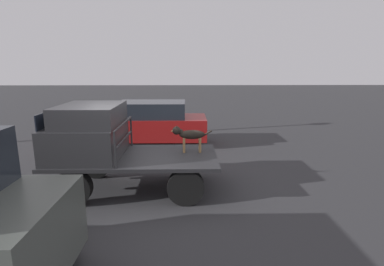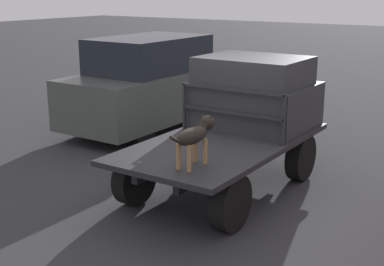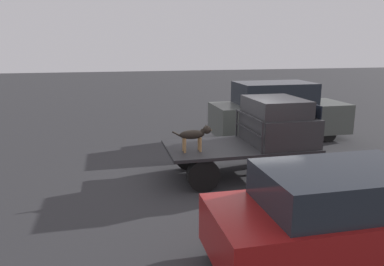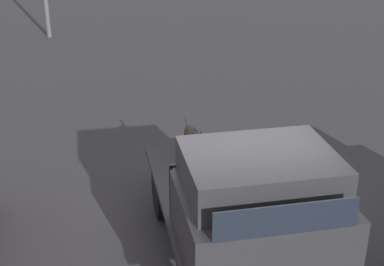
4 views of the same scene
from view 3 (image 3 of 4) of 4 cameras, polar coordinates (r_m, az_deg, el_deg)
name	(u,v)px [view 3 (image 3 of 4)]	position (r m, az deg, el deg)	size (l,w,h in m)	color
ground_plane	(238,175)	(10.11, 7.07, -6.44)	(80.00, 80.00, 0.00)	#2D2D30
flatbed_truck	(239,154)	(9.92, 7.17, -3.14)	(3.82, 1.97, 0.85)	black
truck_cab	(278,122)	(10.13, 12.90, 1.67)	(1.55, 1.85, 1.20)	#28282B
truck_headboard	(249,125)	(9.82, 8.61, 1.20)	(0.04, 1.85, 0.78)	#232326
dog	(196,134)	(9.11, 0.55, -0.22)	(1.01, 0.23, 0.66)	#9E7547
parked_sedan	(348,217)	(6.41, 22.67, -11.70)	(4.44, 1.74, 1.61)	black
parked_pickup_far	(278,112)	(13.97, 12.96, 3.15)	(4.90, 1.88, 2.08)	black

